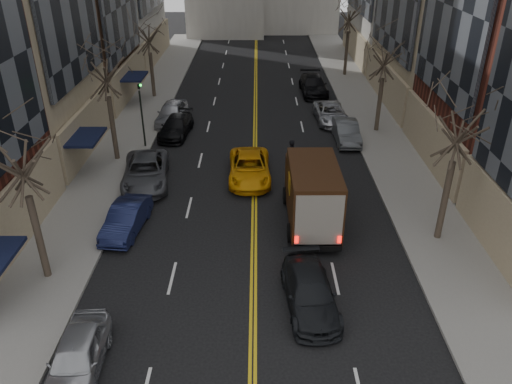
% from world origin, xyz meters
% --- Properties ---
extents(sidewalk_left, '(4.00, 66.00, 0.15)m').
position_xyz_m(sidewalk_left, '(-9.00, 27.00, 0.07)').
color(sidewalk_left, slate).
rests_on(sidewalk_left, ground).
extents(sidewalk_right, '(4.00, 66.00, 0.15)m').
position_xyz_m(sidewalk_right, '(9.00, 27.00, 0.07)').
color(sidewalk_right, slate).
rests_on(sidewalk_right, ground).
extents(tree_lf_near, '(3.20, 3.20, 8.41)m').
position_xyz_m(tree_lf_near, '(-8.80, 8.00, 6.24)').
color(tree_lf_near, '#382D23').
rests_on(tree_lf_near, sidewalk_left).
extents(tree_lf_mid, '(3.20, 3.20, 8.91)m').
position_xyz_m(tree_lf_mid, '(-8.80, 20.00, 6.60)').
color(tree_lf_mid, '#382D23').
rests_on(tree_lf_mid, sidewalk_left).
extents(tree_lf_far, '(3.20, 3.20, 8.12)m').
position_xyz_m(tree_lf_far, '(-8.80, 33.00, 6.02)').
color(tree_lf_far, '#382D23').
rests_on(tree_lf_far, sidewalk_left).
extents(tree_rt_near, '(3.20, 3.20, 8.71)m').
position_xyz_m(tree_rt_near, '(8.80, 11.00, 6.45)').
color(tree_rt_near, '#382D23').
rests_on(tree_rt_near, sidewalk_right).
extents(tree_rt_mid, '(3.20, 3.20, 8.32)m').
position_xyz_m(tree_rt_mid, '(8.80, 25.00, 6.17)').
color(tree_rt_mid, '#382D23').
rests_on(tree_rt_mid, sidewalk_right).
extents(tree_rt_far, '(3.20, 3.20, 9.11)m').
position_xyz_m(tree_rt_far, '(8.80, 40.00, 6.74)').
color(tree_rt_far, '#382D23').
rests_on(tree_rt_far, sidewalk_right).
extents(traffic_signal, '(0.29, 0.26, 4.70)m').
position_xyz_m(traffic_signal, '(-7.39, 22.00, 2.82)').
color(traffic_signal, black).
rests_on(traffic_signal, sidewalk_left).
extents(ups_truck, '(2.58, 6.17, 3.36)m').
position_xyz_m(ups_truck, '(2.84, 12.48, 1.69)').
color(ups_truck, black).
rests_on(ups_truck, ground).
extents(observer_sedan, '(2.33, 4.80, 1.34)m').
position_xyz_m(observer_sedan, '(2.22, 6.26, 0.67)').
color(observer_sedan, black).
rests_on(observer_sedan, ground).
extents(taxi, '(2.52, 5.23, 1.44)m').
position_xyz_m(taxi, '(-0.30, 17.41, 0.72)').
color(taxi, orange).
rests_on(taxi, ground).
extents(pedestrian, '(0.45, 0.68, 1.86)m').
position_xyz_m(pedestrian, '(2.30, 18.88, 0.93)').
color(pedestrian, black).
rests_on(pedestrian, ground).
extents(parked_lf_a, '(1.84, 4.18, 1.40)m').
position_xyz_m(parked_lf_a, '(-5.84, 2.92, 0.70)').
color(parked_lf_a, '#B2B5BB').
rests_on(parked_lf_a, ground).
extents(parked_lf_b, '(1.91, 4.26, 1.36)m').
position_xyz_m(parked_lf_b, '(-6.25, 11.74, 0.68)').
color(parked_lf_b, '#13193E').
rests_on(parked_lf_b, ground).
extents(parked_lf_c, '(3.20, 5.72, 1.51)m').
position_xyz_m(parked_lf_c, '(-6.30, 16.80, 0.76)').
color(parked_lf_c, '#4B4C52').
rests_on(parked_lf_c, ground).
extents(parked_lf_d, '(2.32, 4.76, 1.33)m').
position_xyz_m(parked_lf_d, '(-5.63, 24.29, 0.67)').
color(parked_lf_d, black).
rests_on(parked_lf_d, ground).
extents(parked_lf_e, '(2.29, 4.78, 1.58)m').
position_xyz_m(parked_lf_e, '(-6.30, 26.82, 0.79)').
color(parked_lf_e, '#ABADB3').
rests_on(parked_lf_e, ground).
extents(parked_rt_a, '(1.55, 4.35, 1.43)m').
position_xyz_m(parked_rt_a, '(6.30, 23.19, 0.71)').
color(parked_rt_a, '#484C4F').
rests_on(parked_rt_a, ground).
extents(parked_rt_b, '(2.48, 4.93, 1.34)m').
position_xyz_m(parked_rt_b, '(5.74, 27.12, 0.67)').
color(parked_rt_b, '#B1B3B9').
rests_on(parked_rt_b, ground).
extents(parked_rt_c, '(2.39, 5.44, 1.56)m').
position_xyz_m(parked_rt_c, '(5.10, 34.08, 0.78)').
color(parked_rt_c, black).
rests_on(parked_rt_c, ground).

